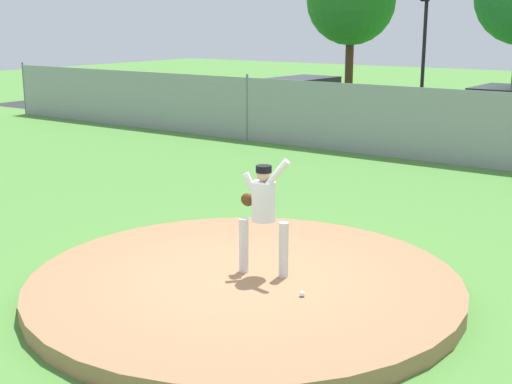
{
  "coord_description": "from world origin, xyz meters",
  "views": [
    {
      "loc": [
        5.16,
        -7.08,
        3.55
      ],
      "look_at": [
        -0.59,
        1.11,
        1.08
      ],
      "focal_mm": 48.68,
      "sensor_mm": 36.0,
      "label": 1
    }
  ],
  "objects_px": {
    "parked_car_champagne": "(503,116)",
    "parked_car_charcoal": "(302,101)",
    "baseball": "(302,294)",
    "pitcher_youth": "(263,208)",
    "traffic_cone_orange": "(191,117)",
    "traffic_light_near": "(425,22)"
  },
  "relations": [
    {
      "from": "pitcher_youth",
      "to": "baseball",
      "type": "relative_size",
      "value": 21.91
    },
    {
      "from": "parked_car_charcoal",
      "to": "traffic_cone_orange",
      "type": "relative_size",
      "value": 8.37
    },
    {
      "from": "parked_car_champagne",
      "to": "traffic_cone_orange",
      "type": "xyz_separation_m",
      "value": [
        -10.1,
        -2.46,
        -0.54
      ]
    },
    {
      "from": "baseball",
      "to": "parked_car_champagne",
      "type": "distance_m",
      "value": 14.27
    },
    {
      "from": "traffic_cone_orange",
      "to": "traffic_light_near",
      "type": "distance_m",
      "value": 9.86
    },
    {
      "from": "pitcher_youth",
      "to": "traffic_cone_orange",
      "type": "bearing_deg",
      "value": 133.84
    },
    {
      "from": "pitcher_youth",
      "to": "parked_car_charcoal",
      "type": "distance_m",
      "value": 16.01
    },
    {
      "from": "baseball",
      "to": "parked_car_champagne",
      "type": "height_order",
      "value": "parked_car_champagne"
    },
    {
      "from": "pitcher_youth",
      "to": "traffic_light_near",
      "type": "bearing_deg",
      "value": 106.05
    },
    {
      "from": "pitcher_youth",
      "to": "parked_car_champagne",
      "type": "xyz_separation_m",
      "value": [
        -0.77,
        13.79,
        -0.35
      ]
    },
    {
      "from": "parked_car_champagne",
      "to": "parked_car_charcoal",
      "type": "bearing_deg",
      "value": 178.77
    },
    {
      "from": "traffic_light_near",
      "to": "parked_car_champagne",
      "type": "bearing_deg",
      "value": -47.46
    },
    {
      "from": "parked_car_charcoal",
      "to": "parked_car_champagne",
      "type": "distance_m",
      "value": 7.1
    },
    {
      "from": "pitcher_youth",
      "to": "traffic_cone_orange",
      "type": "relative_size",
      "value": 2.95
    },
    {
      "from": "baseball",
      "to": "traffic_cone_orange",
      "type": "distance_m",
      "value": 16.57
    },
    {
      "from": "baseball",
      "to": "traffic_cone_orange",
      "type": "xyz_separation_m",
      "value": [
        -11.73,
        11.7,
        0.0
      ]
    },
    {
      "from": "pitcher_youth",
      "to": "parked_car_charcoal",
      "type": "relative_size",
      "value": 0.35
    },
    {
      "from": "parked_car_charcoal",
      "to": "pitcher_youth",
      "type": "bearing_deg",
      "value": -60.56
    },
    {
      "from": "baseball",
      "to": "parked_car_charcoal",
      "type": "relative_size",
      "value": 0.02
    },
    {
      "from": "traffic_cone_orange",
      "to": "traffic_light_near",
      "type": "height_order",
      "value": "traffic_light_near"
    },
    {
      "from": "baseball",
      "to": "parked_car_charcoal",
      "type": "distance_m",
      "value": 16.78
    },
    {
      "from": "pitcher_youth",
      "to": "parked_car_champagne",
      "type": "height_order",
      "value": "pitcher_youth"
    }
  ]
}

